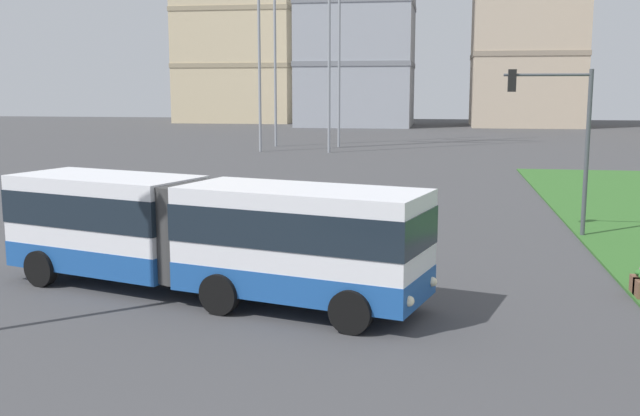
# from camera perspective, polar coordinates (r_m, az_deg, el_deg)

# --- Properties ---
(articulated_bus) EXTENTS (12.01, 5.70, 3.00)m
(articulated_bus) POSITION_cam_1_polar(r_m,az_deg,el_deg) (19.39, -8.91, -1.94)
(articulated_bus) COLOR white
(articulated_bus) RESTS_ON ground
(car_grey_wagon) EXTENTS (4.54, 2.32, 1.58)m
(car_grey_wagon) POSITION_cam_1_polar(r_m,az_deg,el_deg) (27.47, -10.21, -0.62)
(car_grey_wagon) COLOR slate
(car_grey_wagon) RESTS_ON ground
(traffic_light_far_right) EXTENTS (3.10, 0.28, 6.05)m
(traffic_light_far_right) POSITION_cam_1_polar(r_m,az_deg,el_deg) (28.06, 18.09, 6.19)
(traffic_light_far_right) COLOR #474C51
(traffic_light_far_right) RESTS_ON ground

